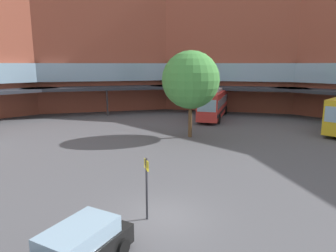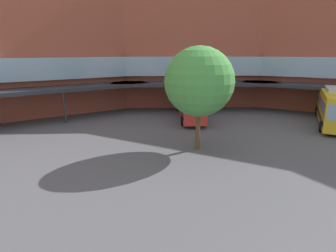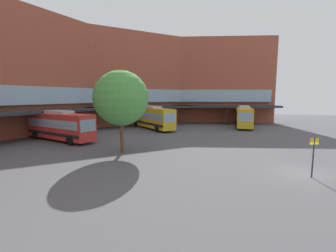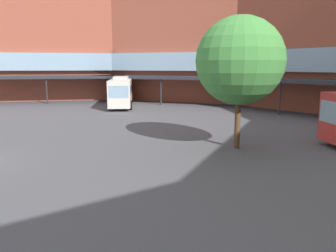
# 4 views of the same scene
# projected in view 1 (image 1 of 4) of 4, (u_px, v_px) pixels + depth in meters

# --- Properties ---
(ground_plane) EXTENTS (122.32, 122.32, 0.00)m
(ground_plane) POSITION_uv_depth(u_px,v_px,m) (160.00, 217.00, 14.04)
(ground_plane) COLOR #515156
(station_building) EXTENTS (81.11, 45.02, 18.04)m
(station_building) POSITION_uv_depth(u_px,v_px,m) (165.00, 49.00, 34.25)
(station_building) COLOR #9E4C38
(station_building) RESTS_ON ground
(bus_1) EXTENTS (5.43, 11.12, 3.85)m
(bus_1) POSITION_uv_depth(u_px,v_px,m) (213.00, 103.00, 39.56)
(bus_1) COLOR red
(bus_1) RESTS_ON ground
(parked_car) EXTENTS (3.67, 4.73, 1.53)m
(parked_car) POSITION_uv_depth(u_px,v_px,m) (76.00, 251.00, 10.29)
(parked_car) COLOR black
(parked_car) RESTS_ON ground
(plaza_tree) EXTENTS (5.41, 5.41, 8.17)m
(plaza_tree) POSITION_uv_depth(u_px,v_px,m) (191.00, 80.00, 28.51)
(plaza_tree) COLOR brown
(plaza_tree) RESTS_ON ground
(stop_sign_post) EXTENTS (0.24, 0.58, 2.87)m
(stop_sign_post) POSITION_uv_depth(u_px,v_px,m) (147.00, 183.00, 13.54)
(stop_sign_post) COLOR #2D2D33
(stop_sign_post) RESTS_ON ground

